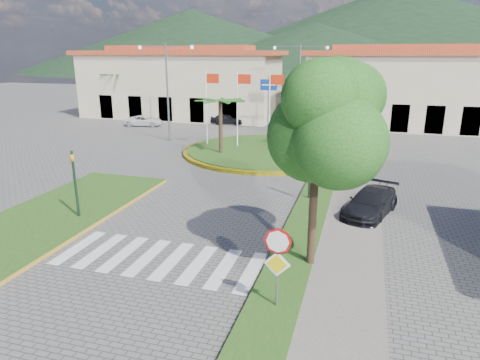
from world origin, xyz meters
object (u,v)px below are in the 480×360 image
(white_van, at_px, (144,121))
(car_side_right, at_px, (370,203))
(car_dark_a, at_px, (228,119))
(roundabout_island, at_px, (267,151))
(car_dark_b, at_px, (341,123))
(stop_sign, at_px, (277,256))
(deciduous_tree, at_px, (318,122))

(white_van, relative_size, car_side_right, 0.90)
(car_dark_a, xyz_separation_m, car_side_right, (14.50, -23.13, 0.01))
(car_side_right, bearing_deg, white_van, 156.07)
(roundabout_island, relative_size, car_dark_b, 3.10)
(roundabout_island, relative_size, stop_sign, 4.79)
(car_dark_a, relative_size, car_side_right, 0.84)
(car_dark_b, relative_size, car_side_right, 0.97)
(stop_sign, height_order, car_dark_b, stop_sign)
(stop_sign, xyz_separation_m, car_dark_b, (-0.28, 32.12, -1.12))
(car_dark_a, bearing_deg, deciduous_tree, -159.12)
(roundabout_island, height_order, car_dark_a, roundabout_island)
(stop_sign, height_order, car_side_right, stop_sign)
(deciduous_tree, xyz_separation_m, white_van, (-20.48, 25.51, -4.64))
(roundabout_island, height_order, deciduous_tree, deciduous_tree)
(deciduous_tree, xyz_separation_m, car_side_right, (2.00, 5.82, -4.56))
(roundabout_island, bearing_deg, deciduous_tree, -72.09)
(car_dark_a, distance_m, car_side_right, 27.30)
(stop_sign, distance_m, car_dark_b, 32.14)
(roundabout_island, height_order, car_dark_b, roundabout_island)
(stop_sign, xyz_separation_m, white_van, (-19.88, 28.55, -1.26))
(stop_sign, distance_m, white_van, 34.81)
(deciduous_tree, bearing_deg, white_van, 128.76)
(stop_sign, bearing_deg, white_van, 124.85)
(white_van, distance_m, car_side_right, 29.88)
(car_dark_a, bearing_deg, white_van, 110.83)
(roundabout_island, relative_size, white_van, 3.32)
(deciduous_tree, bearing_deg, car_dark_a, 113.36)
(car_dark_a, height_order, car_dark_b, car_dark_b)
(stop_sign, relative_size, car_dark_a, 0.75)
(stop_sign, xyz_separation_m, car_dark_a, (-11.90, 31.98, -1.19))
(stop_sign, relative_size, car_dark_b, 0.65)
(deciduous_tree, xyz_separation_m, car_dark_b, (-0.88, 29.08, -4.50))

